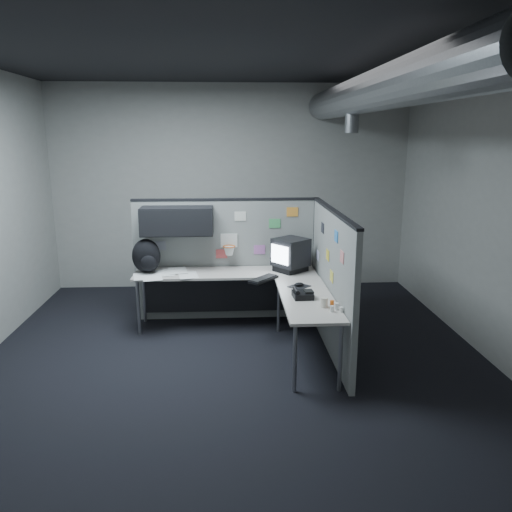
{
  "coord_description": "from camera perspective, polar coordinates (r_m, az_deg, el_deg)",
  "views": [
    {
      "loc": [
        -0.06,
        -5.14,
        2.43
      ],
      "look_at": [
        0.25,
        0.35,
        1.09
      ],
      "focal_mm": 35.0,
      "sensor_mm": 36.0,
      "label": 1
    }
  ],
  "objects": [
    {
      "name": "room",
      "position": [
        5.19,
        3.62,
        9.98
      ],
      "size": [
        5.62,
        5.62,
        3.22
      ],
      "color": "black",
      "rests_on": "ground"
    },
    {
      "name": "cup",
      "position": [
        5.11,
        7.79,
        -5.28
      ],
      "size": [
        0.08,
        0.08,
        0.1
      ],
      "primitive_type": "cylinder",
      "rotation": [
        0.0,
        0.0,
        0.09
      ],
      "color": "beige",
      "rests_on": "desk"
    },
    {
      "name": "desk",
      "position": [
        6.13,
        -1.18,
        -3.56
      ],
      "size": [
        2.31,
        2.11,
        0.73
      ],
      "color": "#B9B0A7",
      "rests_on": "ground"
    },
    {
      "name": "papers",
      "position": [
        6.31,
        -10.31,
        -2.08
      ],
      "size": [
        0.83,
        0.67,
        0.02
      ],
      "rotation": [
        0.0,
        0.0,
        0.19
      ],
      "color": "white",
      "rests_on": "desk"
    },
    {
      "name": "keyboard",
      "position": [
        5.98,
        0.85,
        -2.64
      ],
      "size": [
        0.39,
        0.42,
        0.04
      ],
      "rotation": [
        0.0,
        0.0,
        0.08
      ],
      "color": "black",
      "rests_on": "desk"
    },
    {
      "name": "phone",
      "position": [
        5.38,
        5.32,
        -4.36
      ],
      "size": [
        0.22,
        0.24,
        0.11
      ],
      "rotation": [
        0.0,
        0.0,
        -0.12
      ],
      "color": "black",
      "rests_on": "desk"
    },
    {
      "name": "backpack",
      "position": [
        6.4,
        -12.41,
        -0.07
      ],
      "size": [
        0.36,
        0.33,
        0.44
      ],
      "rotation": [
        0.0,
        0.0,
        -0.02
      ],
      "color": "black",
      "rests_on": "desk"
    },
    {
      "name": "partition_back",
      "position": [
        6.54,
        -4.88,
        0.99
      ],
      "size": [
        2.44,
        0.42,
        1.63
      ],
      "color": "gray",
      "rests_on": "ground"
    },
    {
      "name": "monitor",
      "position": [
        6.36,
        3.97,
        0.19
      ],
      "size": [
        0.52,
        0.52,
        0.42
      ],
      "rotation": [
        0.0,
        0.0,
        -0.11
      ],
      "color": "black",
      "rests_on": "desk"
    },
    {
      "name": "bottles",
      "position": [
        5.05,
        9.0,
        -5.75
      ],
      "size": [
        0.13,
        0.16,
        0.08
      ],
      "rotation": [
        0.0,
        0.0,
        0.09
      ],
      "color": "silver",
      "rests_on": "desk"
    },
    {
      "name": "partition_right",
      "position": [
        5.72,
        8.6,
        -2.83
      ],
      "size": [
        0.07,
        2.23,
        1.63
      ],
      "color": "gray",
      "rests_on": "ground"
    },
    {
      "name": "mouse",
      "position": [
        5.76,
        4.96,
        -3.35
      ],
      "size": [
        0.29,
        0.29,
        0.05
      ],
      "rotation": [
        0.0,
        0.0,
        -0.05
      ],
      "color": "black",
      "rests_on": "desk"
    }
  ]
}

